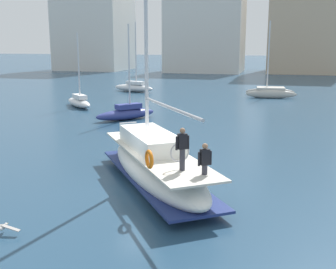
{
  "coord_description": "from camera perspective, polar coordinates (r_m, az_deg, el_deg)",
  "views": [
    {
      "loc": [
        5.1,
        -16.17,
        5.99
      ],
      "look_at": [
        0.22,
        2.39,
        1.8
      ],
      "focal_mm": 44.85,
      "sensor_mm": 36.0,
      "label": 1
    }
  ],
  "objects": [
    {
      "name": "waterfront_buildings",
      "position": [
        92.35,
        11.64,
        15.14
      ],
      "size": [
        85.28,
        18.59,
        26.34
      ],
      "color": "silver",
      "rests_on": "ground"
    },
    {
      "name": "moored_sloop_far",
      "position": [
        49.17,
        13.76,
        5.71
      ],
      "size": [
        5.77,
        3.13,
        8.41
      ],
      "color": "#B7B2A8",
      "rests_on": "ground"
    },
    {
      "name": "main_sailboat",
      "position": [
        18.07,
        -1.71,
        -4.04
      ],
      "size": [
        7.54,
        9.21,
        12.29
      ],
      "color": "white",
      "rests_on": "ground"
    },
    {
      "name": "moored_cutter_right",
      "position": [
        41.06,
        -12.01,
        4.41
      ],
      "size": [
        4.51,
        4.44,
        6.93
      ],
      "color": "white",
      "rests_on": "ground"
    },
    {
      "name": "moored_sloop_near",
      "position": [
        53.29,
        -4.67,
        6.47
      ],
      "size": [
        5.89,
        2.9,
        8.52
      ],
      "color": "silver",
      "rests_on": "ground"
    },
    {
      "name": "moored_catamaran",
      "position": [
        33.72,
        -5.71,
        2.98
      ],
      "size": [
        4.31,
        4.83,
        7.44
      ],
      "color": "navy",
      "rests_on": "ground"
    },
    {
      "name": "seagull",
      "position": [
        14.73,
        -21.54,
        -11.64
      ],
      "size": [
        1.23,
        0.47,
        0.18
      ],
      "color": "silver",
      "rests_on": "ground"
    },
    {
      "name": "ground_plane",
      "position": [
        17.99,
        -2.63,
        -7.16
      ],
      "size": [
        400.0,
        400.0,
        0.0
      ],
      "primitive_type": "plane",
      "color": "navy"
    }
  ]
}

